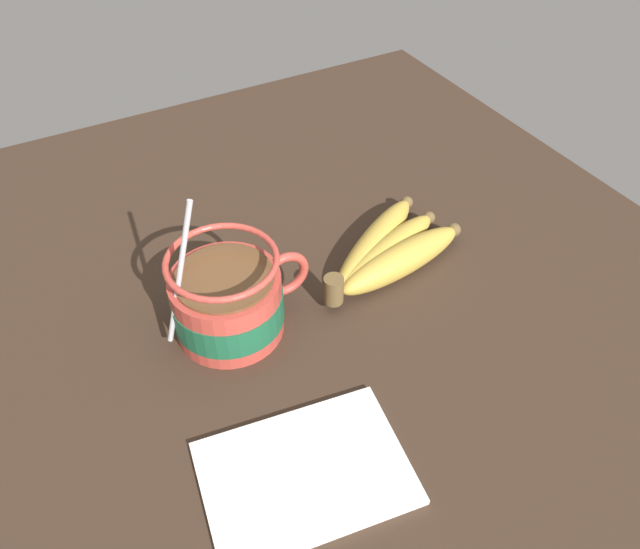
{
  "coord_description": "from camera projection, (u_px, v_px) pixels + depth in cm",
  "views": [
    {
      "loc": [
        -16.36,
        -38.48,
        48.29
      ],
      "look_at": [
        4.79,
        0.06,
        6.64
      ],
      "focal_mm": 35.0,
      "sensor_mm": 36.0,
      "label": 1
    }
  ],
  "objects": [
    {
      "name": "banana_bunch",
      "position": [
        388.0,
        252.0,
        0.66
      ],
      "size": [
        18.55,
        12.28,
        4.07
      ],
      "color": "brown",
      "rests_on": "table"
    },
    {
      "name": "napkin",
      "position": [
        305.0,
        473.0,
        0.49
      ],
      "size": [
        17.63,
        13.53,
        0.6
      ],
      "color": "white",
      "rests_on": "table"
    },
    {
      "name": "table",
      "position": [
        278.0,
        329.0,
        0.62
      ],
      "size": [
        92.75,
        92.75,
        2.67
      ],
      "color": "#332319",
      "rests_on": "ground"
    },
    {
      "name": "coffee_mug",
      "position": [
        228.0,
        301.0,
        0.58
      ],
      "size": [
        14.77,
        10.56,
        16.1
      ],
      "color": "#B23D33",
      "rests_on": "table"
    }
  ]
}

